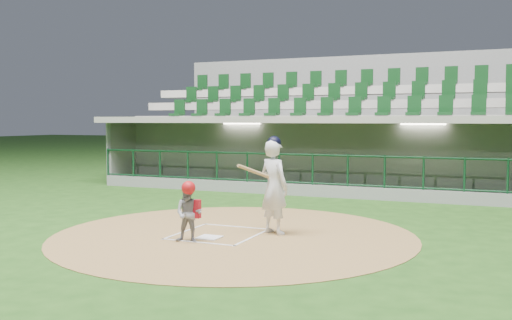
% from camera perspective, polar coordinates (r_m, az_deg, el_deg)
% --- Properties ---
extents(ground, '(120.00, 120.00, 0.00)m').
position_cam_1_polar(ground, '(11.77, -3.11, -7.20)').
color(ground, '#1C4212').
rests_on(ground, ground).
extents(dirt_circle, '(7.20, 7.20, 0.01)m').
position_cam_1_polar(dirt_circle, '(11.46, -2.20, -7.47)').
color(dirt_circle, brown).
rests_on(dirt_circle, ground).
extents(home_plate, '(0.43, 0.43, 0.02)m').
position_cam_1_polar(home_plate, '(11.15, -4.71, -7.72)').
color(home_plate, white).
rests_on(home_plate, dirt_circle).
extents(batter_box_chalk, '(1.55, 1.80, 0.01)m').
position_cam_1_polar(batter_box_chalk, '(11.50, -3.78, -7.38)').
color(batter_box_chalk, silver).
rests_on(batter_box_chalk, ground).
extents(dugout_structure, '(16.40, 3.70, 3.00)m').
position_cam_1_polar(dugout_structure, '(18.92, 7.55, -0.04)').
color(dugout_structure, slate).
rests_on(dugout_structure, ground).
extents(seating_deck, '(17.00, 6.72, 5.15)m').
position_cam_1_polar(seating_deck, '(21.88, 9.57, 1.69)').
color(seating_deck, gray).
rests_on(seating_deck, ground).
extents(batter, '(0.94, 0.99, 1.96)m').
position_cam_1_polar(batter, '(11.40, 1.80, -2.54)').
color(batter, silver).
rests_on(batter, dirt_circle).
extents(catcher, '(0.60, 0.51, 1.15)m').
position_cam_1_polar(catcher, '(10.74, -6.73, -5.15)').
color(catcher, gray).
rests_on(catcher, dirt_circle).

